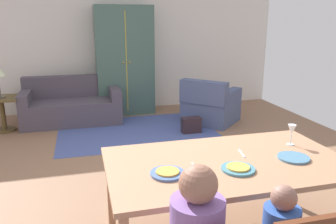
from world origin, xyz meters
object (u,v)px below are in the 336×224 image
object	(u,v)px
plate_near_child	(238,169)
armchair	(210,106)
couch	(72,106)
armoire	(124,61)
wine_glass	(292,131)
side_table	(2,109)
plate_near_woman	(293,158)
dining_table	(227,168)
handbag	(191,125)
plate_near_man	(168,173)

from	to	relation	value
plate_near_child	armchair	size ratio (longest dim) A/B	0.21
couch	armoire	size ratio (longest dim) A/B	0.83
wine_glass	side_table	distance (m)	4.73
couch	plate_near_woman	bearing A→B (deg)	-66.42
plate_near_child	side_table	size ratio (longest dim) A/B	0.43
plate_near_child	plate_near_woman	size ratio (longest dim) A/B	1.00
dining_table	handbag	world-z (taller)	dining_table
armoire	handbag	xyz separation A→B (m)	(0.88, -1.57, -0.92)
wine_glass	couch	world-z (taller)	wine_glass
dining_table	plate_near_child	xyz separation A→B (m)	(0.00, -0.18, 0.07)
plate_near_woman	wine_glass	xyz separation A→B (m)	(0.16, 0.28, 0.12)
armoire	dining_table	bearing A→B (deg)	-87.13
dining_table	plate_near_man	world-z (taller)	plate_near_man
armoire	side_table	distance (m)	2.37
side_table	couch	bearing A→B (deg)	12.90
plate_near_man	handbag	size ratio (longest dim) A/B	0.78
dining_table	armoire	distance (m)	4.43
armchair	couch	bearing A→B (deg)	164.04
dining_table	plate_near_man	bearing A→B (deg)	-167.06
armchair	side_table	distance (m)	3.59
wine_glass	side_table	bearing A→B (deg)	130.86
dining_table	wine_glass	world-z (taller)	wine_glass
plate_near_man	plate_near_child	bearing A→B (deg)	-6.55
plate_near_woman	wine_glass	world-z (taller)	wine_glass
couch	dining_table	bearing A→B (deg)	-72.43
plate_near_child	handbag	distance (m)	3.15
dining_table	wine_glass	bearing A→B (deg)	14.75
plate_near_man	handbag	world-z (taller)	plate_near_man
wine_glass	side_table	size ratio (longest dim) A/B	0.32
wine_glass	side_table	world-z (taller)	wine_glass
dining_table	handbag	xyz separation A→B (m)	(0.66, 2.84, -0.57)
wine_glass	plate_near_man	bearing A→B (deg)	-166.03
side_table	handbag	bearing A→B (deg)	-16.44
couch	handbag	size ratio (longest dim) A/B	5.42
handbag	armoire	bearing A→B (deg)	119.19
armchair	armoire	size ratio (longest dim) A/B	0.58
armchair	armoire	distance (m)	1.92
plate_near_child	plate_near_man	bearing A→B (deg)	173.45
wine_glass	handbag	size ratio (longest dim) A/B	0.58
plate_near_child	plate_near_woman	world-z (taller)	same
armchair	side_table	size ratio (longest dim) A/B	2.08
armchair	handbag	xyz separation A→B (m)	(-0.51, -0.46, -0.19)
couch	armchair	xyz separation A→B (m)	(2.43, -0.70, 0.02)
handbag	plate_near_child	bearing A→B (deg)	-102.28
armchair	handbag	size ratio (longest dim) A/B	3.78
plate_near_man	plate_near_child	size ratio (longest dim) A/B	1.00
dining_table	armoire	bearing A→B (deg)	92.87
plate_near_child	couch	xyz separation A→B (m)	(-1.27, 4.17, -0.47)
couch	handbag	xyz separation A→B (m)	(1.92, -1.16, -0.17)
plate_near_child	couch	distance (m)	4.39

